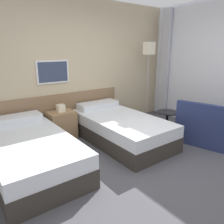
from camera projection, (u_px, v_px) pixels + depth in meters
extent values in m
plane|color=#47474C|center=(153.00, 169.00, 3.24)|extent=(16.00, 16.00, 0.00)
cube|color=#C6B28E|center=(79.00, 67.00, 4.55)|extent=(10.00, 0.06, 2.70)
cube|color=#846647|center=(56.00, 115.00, 4.44)|extent=(2.94, 0.04, 0.83)
cube|color=white|center=(53.00, 72.00, 4.20)|extent=(0.64, 0.03, 0.44)
cube|color=#333D56|center=(53.00, 72.00, 4.19)|extent=(0.58, 0.01, 0.38)
cube|color=#B7BAC1|center=(164.00, 65.00, 5.54)|extent=(0.10, 0.24, 2.64)
cube|color=#332D28|center=(31.00, 160.00, 3.22)|extent=(1.09, 2.04, 0.28)
cube|color=silver|center=(30.00, 145.00, 3.16)|extent=(1.08, 2.02, 0.21)
cube|color=silver|center=(15.00, 120.00, 3.72)|extent=(0.87, 0.34, 0.13)
cube|color=#332D28|center=(121.00, 134.00, 4.19)|extent=(1.09, 2.04, 0.28)
cube|color=silver|center=(121.00, 122.00, 4.12)|extent=(1.08, 2.02, 0.21)
cube|color=silver|center=(98.00, 105.00, 4.68)|extent=(0.87, 0.34, 0.13)
cube|color=#9E7A51|center=(62.00, 125.00, 4.28)|extent=(0.50, 0.39, 0.54)
cube|color=beige|center=(61.00, 108.00, 4.19)|extent=(0.14, 0.14, 0.14)
cylinder|color=#9E9993|center=(146.00, 119.00, 5.47)|extent=(0.24, 0.24, 0.02)
cylinder|color=#9E9993|center=(147.00, 88.00, 5.25)|extent=(0.02, 0.02, 1.56)
cube|color=beige|center=(149.00, 48.00, 4.99)|extent=(0.20, 0.20, 0.28)
cylinder|color=black|center=(166.00, 133.00, 4.56)|extent=(0.29, 0.29, 0.01)
cylinder|color=black|center=(167.00, 123.00, 4.50)|extent=(0.05, 0.05, 0.45)
cylinder|color=black|center=(168.00, 112.00, 4.43)|extent=(0.44, 0.44, 0.02)
cube|color=navy|center=(205.00, 131.00, 4.18)|extent=(0.97, 1.06, 0.38)
cube|color=navy|center=(202.00, 115.00, 3.82)|extent=(0.33, 0.89, 0.42)
cube|color=navy|center=(185.00, 114.00, 4.34)|extent=(0.65, 0.26, 0.18)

